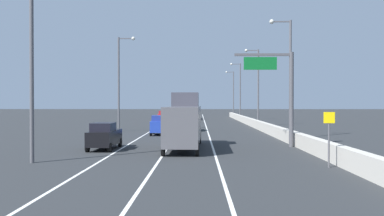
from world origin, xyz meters
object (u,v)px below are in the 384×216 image
(overhead_sign_gantry, at_px, (282,87))
(car_black_1, at_px, (104,136))
(car_gray_4, at_px, (193,115))
(lamp_post_right_second, at_px, (288,71))
(car_white_5, at_px, (193,114))
(car_red_2, at_px, (163,116))
(car_green_3, at_px, (189,123))
(car_blue_0, at_px, (160,125))
(lamp_post_right_third, at_px, (257,82))
(speed_advisory_sign, at_px, (329,135))
(lamp_post_right_fourth, at_px, (239,88))
(box_truck, at_px, (184,123))
(lamp_post_right_fifth, at_px, (233,91))
(lamp_post_left_mid, at_px, (120,78))
(lamp_post_left_near, at_px, (36,50))

(overhead_sign_gantry, height_order, car_black_1, overhead_sign_gantry)
(car_black_1, relative_size, car_gray_4, 0.98)
(lamp_post_right_second, distance_m, car_white_5, 51.90)
(lamp_post_right_second, distance_m, car_red_2, 44.44)
(car_red_2, xyz_separation_m, car_green_3, (5.71, -29.52, 0.03))
(car_blue_0, bearing_deg, car_gray_4, 85.60)
(car_gray_4, bearing_deg, lamp_post_right_second, -77.60)
(lamp_post_right_second, distance_m, car_black_1, 19.11)
(lamp_post_right_third, xyz_separation_m, car_gray_4, (-9.85, 21.83, -5.58))
(speed_advisory_sign, height_order, car_red_2, speed_advisory_sign)
(lamp_post_right_fourth, distance_m, car_blue_0, 42.46)
(lamp_post_right_fourth, distance_m, car_black_1, 56.97)
(car_red_2, relative_size, car_gray_4, 0.92)
(overhead_sign_gantry, distance_m, box_truck, 8.32)
(overhead_sign_gantry, xyz_separation_m, lamp_post_right_second, (2.02, 7.42, 1.80))
(car_red_2, xyz_separation_m, car_gray_4, (5.72, 3.15, -0.00))
(lamp_post_right_fourth, xyz_separation_m, car_gray_4, (-9.37, -0.76, -5.58))
(car_black_1, bearing_deg, overhead_sign_gantry, 8.34)
(lamp_post_right_second, xyz_separation_m, lamp_post_right_fourth, (-0.40, 45.18, 0.00))
(car_blue_0, relative_size, car_white_5, 0.92)
(car_green_3, bearing_deg, lamp_post_right_fourth, 74.31)
(car_black_1, bearing_deg, speed_advisory_sign, -31.63)
(lamp_post_right_third, height_order, car_green_3, lamp_post_right_third)
(lamp_post_right_fourth, relative_size, car_red_2, 2.63)
(lamp_post_right_fifth, distance_m, car_black_1, 78.98)
(car_blue_0, height_order, car_red_2, car_blue_0)
(speed_advisory_sign, relative_size, lamp_post_right_third, 0.26)
(car_gray_4, height_order, car_white_5, car_white_5)
(lamp_post_left_mid, relative_size, car_green_3, 2.60)
(car_red_2, height_order, car_green_3, car_green_3)
(lamp_post_right_fourth, bearing_deg, lamp_post_left_near, -105.98)
(lamp_post_right_third, bearing_deg, car_blue_0, -126.15)
(lamp_post_right_third, distance_m, car_black_1, 36.11)
(car_green_3, relative_size, car_gray_4, 0.93)
(lamp_post_left_mid, xyz_separation_m, car_white_5, (8.41, 40.17, -5.49))
(lamp_post_left_mid, relative_size, box_truck, 1.15)
(car_green_3, relative_size, car_white_5, 0.99)
(lamp_post_right_second, bearing_deg, car_red_2, 110.58)
(lamp_post_left_near, relative_size, car_black_1, 2.47)
(lamp_post_left_near, distance_m, car_black_1, 9.37)
(box_truck, bearing_deg, car_blue_0, 102.52)
(lamp_post_right_fifth, distance_m, car_red_2, 31.24)
(lamp_post_right_third, bearing_deg, car_gray_4, 114.28)
(lamp_post_right_third, bearing_deg, car_white_5, 109.22)
(lamp_post_right_second, relative_size, box_truck, 1.15)
(overhead_sign_gantry, distance_m, car_green_3, 21.02)
(lamp_post_left_near, bearing_deg, lamp_post_right_third, 65.13)
(lamp_post_right_fourth, height_order, lamp_post_right_fifth, same)
(overhead_sign_gantry, relative_size, lamp_post_left_near, 0.65)
(car_gray_4, xyz_separation_m, box_truck, (0.04, -53.32, 1.02))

